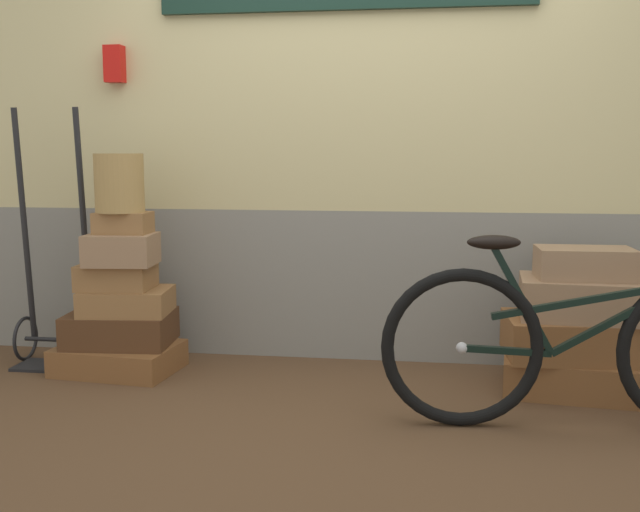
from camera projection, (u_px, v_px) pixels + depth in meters
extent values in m
cube|color=#513823|center=(350.00, 410.00, 3.44)|extent=(9.14, 5.20, 0.06)
cube|color=gray|center=(366.00, 283.00, 4.21)|extent=(7.14, 0.20, 0.84)
cube|color=#CCBC84|center=(368.00, 53.00, 4.04)|extent=(7.14, 0.20, 1.70)
cube|color=red|center=(115.00, 64.00, 4.10)|extent=(0.10, 0.08, 0.20)
cube|color=brown|center=(119.00, 358.00, 3.95)|extent=(0.65, 0.49, 0.14)
cube|color=#4C2D19|center=(121.00, 328.00, 3.95)|extent=(0.57, 0.43, 0.17)
cube|color=olive|center=(127.00, 301.00, 3.91)|extent=(0.48, 0.38, 0.13)
cube|color=olive|center=(117.00, 276.00, 3.91)|extent=(0.39, 0.31, 0.13)
cube|color=#937051|center=(121.00, 249.00, 3.84)|extent=(0.37, 0.31, 0.16)
cube|color=olive|center=(123.00, 223.00, 3.85)|extent=(0.28, 0.21, 0.11)
cube|color=brown|center=(582.00, 375.00, 3.59)|extent=(0.77, 0.51, 0.17)
cube|color=brown|center=(579.00, 337.00, 3.58)|extent=(0.71, 0.46, 0.20)
cube|color=#937051|center=(588.00, 298.00, 3.54)|extent=(0.65, 0.44, 0.19)
cube|color=#937051|center=(585.00, 263.00, 3.52)|extent=(0.45, 0.28, 0.15)
cylinder|color=#A8844C|center=(119.00, 183.00, 3.81)|extent=(0.25, 0.25, 0.30)
torus|color=black|center=(26.00, 338.00, 4.14)|extent=(0.02, 0.25, 0.25)
torus|color=black|center=(94.00, 341.00, 4.09)|extent=(0.02, 0.25, 0.25)
cylinder|color=black|center=(60.00, 340.00, 4.12)|extent=(0.40, 0.02, 0.02)
cylinder|color=black|center=(24.00, 226.00, 4.05)|extent=(0.03, 0.11, 1.26)
cylinder|color=black|center=(84.00, 227.00, 4.00)|extent=(0.03, 0.11, 1.26)
cube|color=black|center=(51.00, 366.00, 4.02)|extent=(0.36, 0.22, 0.02)
torus|color=black|center=(462.00, 348.00, 3.12)|extent=(0.68, 0.11, 0.68)
sphere|color=#B2B2B7|center=(462.00, 348.00, 3.12)|extent=(0.05, 0.05, 0.05)
cube|color=black|center=(617.00, 319.00, 3.06)|extent=(0.53, 0.07, 0.33)
cube|color=black|center=(523.00, 301.00, 3.08)|extent=(0.28, 0.05, 0.46)
cube|color=black|center=(506.00, 351.00, 3.11)|extent=(0.37, 0.06, 0.04)
cube|color=black|center=(587.00, 300.00, 3.06)|extent=(0.77, 0.09, 0.18)
ellipsoid|color=black|center=(494.00, 242.00, 3.05)|extent=(0.23, 0.11, 0.06)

